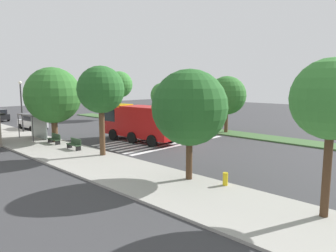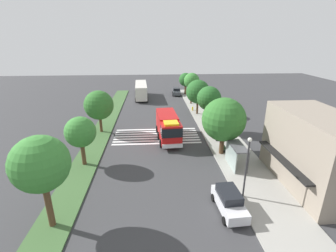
{
  "view_description": "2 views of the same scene",
  "coord_description": "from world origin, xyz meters",
  "px_view_note": "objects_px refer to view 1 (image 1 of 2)",
  "views": [
    {
      "loc": [
        -19.16,
        21.21,
        5.68
      ],
      "look_at": [
        0.22,
        1.06,
        1.76
      ],
      "focal_mm": 33.19,
      "sensor_mm": 36.0,
      "label": 1
    },
    {
      "loc": [
        34.83,
        -0.52,
        13.57
      ],
      "look_at": [
        2.08,
        1.68,
        1.49
      ],
      "focal_mm": 25.81,
      "sensor_mm": 36.0,
      "label": 2
    }
  ],
  "objects_px": {
    "median_tree_west": "(163,95)",
    "sidewalk_tree_far_east": "(53,95)",
    "bus_stop_shelter": "(35,121)",
    "sidewalk_tree_west": "(332,100)",
    "bench_near_shelter": "(55,139)",
    "street_lamp": "(21,102)",
    "fire_truck": "(139,121)",
    "parked_car_mid": "(33,122)",
    "sidewalk_tree_east": "(101,90)",
    "fire_hydrant": "(225,179)",
    "median_tree_far_west": "(227,96)",
    "sidewalk_tree_center": "(190,108)",
    "bench_west_of_shelter": "(74,144)",
    "median_tree_center": "(119,85)"
  },
  "relations": [
    {
      "from": "bus_stop_shelter",
      "to": "bench_near_shelter",
      "type": "relative_size",
      "value": 2.19
    },
    {
      "from": "bench_west_of_shelter",
      "to": "median_tree_west",
      "type": "height_order",
      "value": "median_tree_west"
    },
    {
      "from": "sidewalk_tree_far_east",
      "to": "parked_car_mid",
      "type": "bearing_deg",
      "value": -12.19
    },
    {
      "from": "bus_stop_shelter",
      "to": "sidewalk_tree_west",
      "type": "xyz_separation_m",
      "value": [
        -27.0,
        -0.46,
        3.12
      ]
    },
    {
      "from": "bus_stop_shelter",
      "to": "median_tree_center",
      "type": "distance_m",
      "value": 18.7
    },
    {
      "from": "parked_car_mid",
      "to": "bus_stop_shelter",
      "type": "bearing_deg",
      "value": 155.9
    },
    {
      "from": "sidewalk_tree_east",
      "to": "fire_hydrant",
      "type": "distance_m",
      "value": 11.8
    },
    {
      "from": "bench_west_of_shelter",
      "to": "fire_hydrant",
      "type": "relative_size",
      "value": 2.29
    },
    {
      "from": "median_tree_west",
      "to": "sidewalk_tree_far_east",
      "type": "bearing_deg",
      "value": 95.73
    },
    {
      "from": "bench_west_of_shelter",
      "to": "median_tree_center",
      "type": "relative_size",
      "value": 0.22
    },
    {
      "from": "sidewalk_tree_center",
      "to": "fire_hydrant",
      "type": "distance_m",
      "value": 4.39
    },
    {
      "from": "median_tree_far_west",
      "to": "street_lamp",
      "type": "bearing_deg",
      "value": 42.75
    },
    {
      "from": "street_lamp",
      "to": "median_tree_west",
      "type": "xyz_separation_m",
      "value": [
        -7.01,
        -15.72,
        0.43
      ]
    },
    {
      "from": "fire_truck",
      "to": "sidewalk_tree_west",
      "type": "height_order",
      "value": "sidewalk_tree_west"
    },
    {
      "from": "sidewalk_tree_east",
      "to": "median_tree_far_west",
      "type": "distance_m",
      "value": 16.16
    },
    {
      "from": "bench_west_of_shelter",
      "to": "street_lamp",
      "type": "bearing_deg",
      "value": -3.8
    },
    {
      "from": "bus_stop_shelter",
      "to": "median_tree_west",
      "type": "relative_size",
      "value": 0.63
    },
    {
      "from": "bench_near_shelter",
      "to": "street_lamp",
      "type": "bearing_deg",
      "value": -5.23
    },
    {
      "from": "sidewalk_tree_center",
      "to": "sidewalk_tree_east",
      "type": "relative_size",
      "value": 0.93
    },
    {
      "from": "bench_west_of_shelter",
      "to": "sidewalk_tree_east",
      "type": "xyz_separation_m",
      "value": [
        -3.42,
        -0.47,
        4.53
      ]
    },
    {
      "from": "bench_near_shelter",
      "to": "sidewalk_tree_center",
      "type": "height_order",
      "value": "sidewalk_tree_center"
    },
    {
      "from": "bench_west_of_shelter",
      "to": "sidewalk_tree_east",
      "type": "height_order",
      "value": "sidewalk_tree_east"
    },
    {
      "from": "bench_west_of_shelter",
      "to": "sidewalk_tree_center",
      "type": "distance_m",
      "value": 12.66
    },
    {
      "from": "parked_car_mid",
      "to": "fire_hydrant",
      "type": "xyz_separation_m",
      "value": [
        -28.84,
        1.7,
        -0.44
      ]
    },
    {
      "from": "sidewalk_tree_far_east",
      "to": "sidewalk_tree_east",
      "type": "bearing_deg",
      "value": 180.0
    },
    {
      "from": "parked_car_mid",
      "to": "fire_truck",
      "type": "bearing_deg",
      "value": -168.58
    },
    {
      "from": "sidewalk_tree_east",
      "to": "median_tree_west",
      "type": "xyz_separation_m",
      "value": [
        9.42,
        -16.12,
        -1.14
      ]
    },
    {
      "from": "median_tree_far_west",
      "to": "sidewalk_tree_center",
      "type": "bearing_deg",
      "value": 116.68
    },
    {
      "from": "sidewalk_tree_far_east",
      "to": "bench_near_shelter",
      "type": "bearing_deg",
      "value": 150.86
    },
    {
      "from": "sidewalk_tree_east",
      "to": "street_lamp",
      "type": "bearing_deg",
      "value": -1.4
    },
    {
      "from": "sidewalk_tree_center",
      "to": "median_tree_west",
      "type": "bearing_deg",
      "value": -41.69
    },
    {
      "from": "sidewalk_tree_east",
      "to": "sidewalk_tree_far_east",
      "type": "distance_m",
      "value": 7.82
    },
    {
      "from": "bus_stop_shelter",
      "to": "median_tree_west",
      "type": "bearing_deg",
      "value": -95.33
    },
    {
      "from": "bus_stop_shelter",
      "to": "bench_west_of_shelter",
      "type": "relative_size",
      "value": 2.19
    },
    {
      "from": "fire_truck",
      "to": "median_tree_west",
      "type": "relative_size",
      "value": 1.54
    },
    {
      "from": "sidewalk_tree_west",
      "to": "sidewalk_tree_center",
      "type": "bearing_deg",
      "value": 0.0
    },
    {
      "from": "fire_truck",
      "to": "sidewalk_tree_west",
      "type": "distance_m",
      "value": 20.11
    },
    {
      "from": "bench_west_of_shelter",
      "to": "bench_near_shelter",
      "type": "bearing_deg",
      "value": 0.0
    },
    {
      "from": "street_lamp",
      "to": "fire_hydrant",
      "type": "height_order",
      "value": "street_lamp"
    },
    {
      "from": "sidewalk_tree_west",
      "to": "median_tree_west",
      "type": "relative_size",
      "value": 1.18
    },
    {
      "from": "bench_near_shelter",
      "to": "street_lamp",
      "type": "distance_m",
      "value": 9.95
    },
    {
      "from": "median_tree_center",
      "to": "sidewalk_tree_west",
      "type": "bearing_deg",
      "value": 155.21
    },
    {
      "from": "parked_car_mid",
      "to": "bus_stop_shelter",
      "type": "xyz_separation_m",
      "value": [
        -7.04,
        2.67,
        0.95
      ]
    },
    {
      "from": "sidewalk_tree_far_east",
      "to": "median_tree_center",
      "type": "bearing_deg",
      "value": -55.51
    },
    {
      "from": "bench_near_shelter",
      "to": "bench_west_of_shelter",
      "type": "bearing_deg",
      "value": 180.0
    },
    {
      "from": "bench_near_shelter",
      "to": "sidewalk_tree_west",
      "type": "distance_m",
      "value": 23.43
    },
    {
      "from": "median_tree_west",
      "to": "sidewalk_tree_east",
      "type": "bearing_deg",
      "value": 120.29
    },
    {
      "from": "fire_hydrant",
      "to": "street_lamp",
      "type": "bearing_deg",
      "value": 0.21
    },
    {
      "from": "sidewalk_tree_far_east",
      "to": "median_tree_west",
      "type": "distance_m",
      "value": 16.21
    },
    {
      "from": "sidewalk_tree_east",
      "to": "sidewalk_tree_far_east",
      "type": "relative_size",
      "value": 0.98
    }
  ]
}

